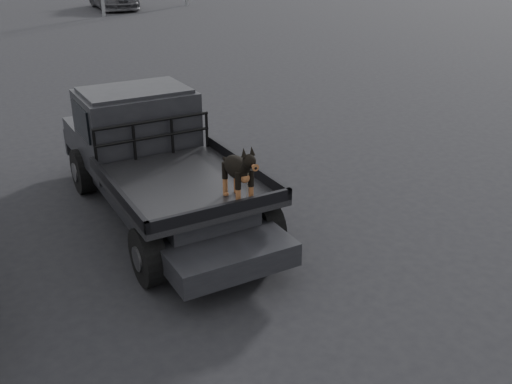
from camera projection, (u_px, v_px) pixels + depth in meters
ground at (197, 279)px, 7.23m from camera, size 120.00×120.00×0.00m
flatbed_ute at (162, 188)px, 8.70m from camera, size 2.00×5.40×0.92m
ute_cab at (136, 116)px, 9.09m from camera, size 1.72×1.30×0.88m
headache_rack at (154, 139)px, 8.56m from camera, size 1.80×0.08×0.55m
dog at (238, 172)px, 7.11m from camera, size 0.32×0.60×0.74m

